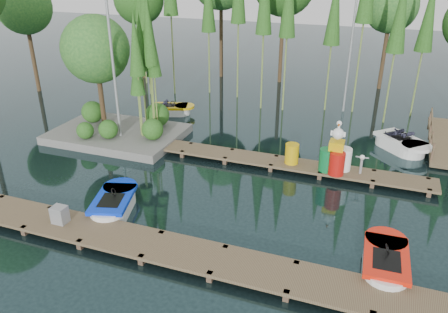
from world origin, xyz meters
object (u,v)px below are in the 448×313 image
(yellow_barrel, at_px, (292,154))
(boat_red, at_px, (385,263))
(boat_yellow_far, at_px, (171,110))
(island, at_px, (109,72))
(boat_blue, at_px, (114,204))
(utility_cabinet, at_px, (60,215))
(drum_cluster, at_px, (336,157))

(yellow_barrel, bearing_deg, boat_red, -54.62)
(boat_yellow_far, bearing_deg, island, -105.22)
(island, bearing_deg, boat_red, -25.84)
(boat_blue, bearing_deg, island, 106.19)
(boat_red, height_order, utility_cabinet, utility_cabinet)
(boat_blue, distance_m, drum_cluster, 8.71)
(boat_blue, bearing_deg, utility_cabinet, -136.36)
(island, height_order, boat_red, island)
(boat_red, distance_m, yellow_barrel, 6.75)
(boat_yellow_far, xyz_separation_m, yellow_barrel, (7.89, -4.61, 0.46))
(island, height_order, drum_cluster, island)
(boat_red, distance_m, boat_yellow_far, 15.52)
(boat_yellow_far, bearing_deg, utility_cabinet, -79.32)
(boat_yellow_far, bearing_deg, drum_cluster, -24.29)
(boat_blue, relative_size, utility_cabinet, 5.10)
(island, distance_m, boat_red, 14.70)
(boat_red, relative_size, boat_yellow_far, 1.02)
(boat_red, xyz_separation_m, utility_cabinet, (-10.00, -1.51, 0.32))
(boat_red, distance_m, drum_cluster, 5.77)
(boat_blue, height_order, utility_cabinet, utility_cabinet)
(drum_cluster, bearing_deg, island, 175.02)
(island, height_order, boat_blue, island)
(utility_cabinet, bearing_deg, boat_red, 8.60)
(island, xyz_separation_m, boat_yellow_far, (1.18, 3.82, -2.92))
(boat_yellow_far, height_order, drum_cluster, drum_cluster)
(yellow_barrel, xyz_separation_m, drum_cluster, (1.80, -0.16, 0.20))
(boat_yellow_far, distance_m, drum_cluster, 10.82)
(boat_red, bearing_deg, boat_yellow_far, 137.50)
(island, height_order, boat_yellow_far, island)
(boat_red, relative_size, utility_cabinet, 4.78)
(boat_yellow_far, bearing_deg, boat_blue, -72.74)
(yellow_barrel, height_order, drum_cluster, drum_cluster)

